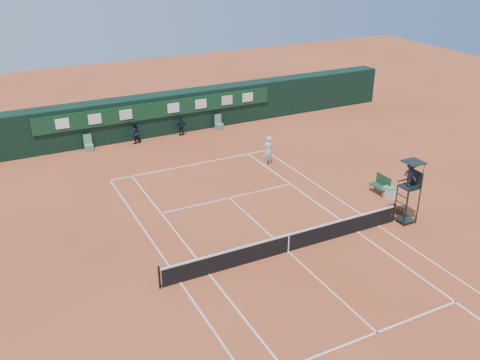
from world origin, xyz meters
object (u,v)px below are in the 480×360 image
(cooler, at_px, (389,192))
(player, at_px, (268,150))
(player_bench, at_px, (381,184))
(umpire_chair, at_px, (410,179))
(tennis_net, at_px, (288,242))

(cooler, relative_size, player, 0.33)
(player_bench, distance_m, player, 7.72)
(umpire_chair, bearing_deg, player, 104.27)
(tennis_net, relative_size, player_bench, 10.75)
(player_bench, height_order, player, player)
(umpire_chair, bearing_deg, cooler, 64.78)
(umpire_chair, height_order, player, umpire_chair)
(tennis_net, relative_size, player, 6.65)
(cooler, distance_m, player, 8.33)
(player_bench, bearing_deg, tennis_net, -159.97)
(player, bearing_deg, tennis_net, 52.18)
(player, bearing_deg, umpire_chair, 90.91)
(tennis_net, xyz_separation_m, cooler, (8.21, 2.34, -0.18))
(umpire_chair, relative_size, cooler, 5.30)
(tennis_net, distance_m, player, 10.70)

